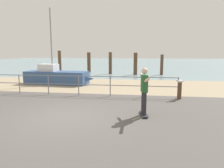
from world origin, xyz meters
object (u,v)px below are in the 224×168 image
bollard_short (180,91)px  seagull (180,81)px  skateboarder (144,88)px  sailboat (59,77)px  skateboard (144,114)px

bollard_short → seagull: bearing=-154.5°
skateboarder → bollard_short: size_ratio=2.05×
sailboat → skateboard: sailboat is taller
skateboard → seagull: size_ratio=1.79×
sailboat → bollard_short: bearing=-25.6°
skateboard → bollard_short: (1.72, 2.89, 0.34)m
skateboarder → sailboat: bearing=132.0°
sailboat → bollard_short: sailboat is taller
sailboat → skateboarder: (5.88, -6.54, 0.50)m
sailboat → skateboard: bearing=-48.0°
sailboat → seagull: 8.43m
seagull → sailboat: bearing=154.3°
skateboarder → bollard_short: skateboarder is taller
skateboard → seagull: bearing=59.4°
sailboat → seagull: size_ratio=11.29×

